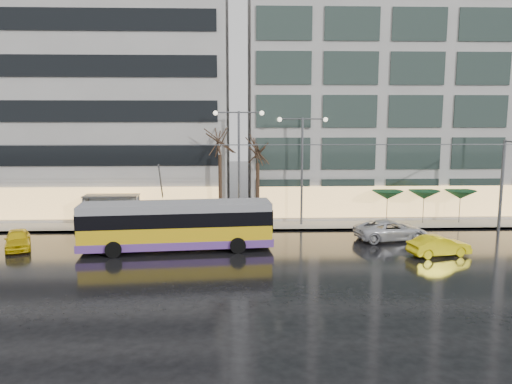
{
  "coord_description": "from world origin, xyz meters",
  "views": [
    {
      "loc": [
        1.95,
        -28.4,
        8.72
      ],
      "look_at": [
        3.14,
        5.0,
        3.66
      ],
      "focal_mm": 35.0,
      "sensor_mm": 36.0,
      "label": 1
    }
  ],
  "objects_px": {
    "bus_shelter": "(107,203)",
    "taxi_a": "(18,239)",
    "street_lamp_near": "(239,152)",
    "trolleybus": "(177,227)"
  },
  "relations": [
    {
      "from": "street_lamp_near",
      "to": "trolleybus",
      "type": "bearing_deg",
      "value": -120.22
    },
    {
      "from": "trolleybus",
      "to": "bus_shelter",
      "type": "height_order",
      "value": "trolleybus"
    },
    {
      "from": "trolleybus",
      "to": "street_lamp_near",
      "type": "xyz_separation_m",
      "value": [
        4.11,
        7.06,
        4.43
      ]
    },
    {
      "from": "trolleybus",
      "to": "bus_shelter",
      "type": "relative_size",
      "value": 3.0
    },
    {
      "from": "trolleybus",
      "to": "taxi_a",
      "type": "bearing_deg",
      "value": 176.34
    },
    {
      "from": "taxi_a",
      "to": "trolleybus",
      "type": "bearing_deg",
      "value": -25.88
    },
    {
      "from": "trolleybus",
      "to": "bus_shelter",
      "type": "xyz_separation_m",
      "value": [
        -6.27,
        6.95,
        0.4
      ]
    },
    {
      "from": "bus_shelter",
      "to": "taxi_a",
      "type": "xyz_separation_m",
      "value": [
        -4.36,
        -6.27,
        -1.31
      ]
    },
    {
      "from": "bus_shelter",
      "to": "taxi_a",
      "type": "bearing_deg",
      "value": -124.86
    },
    {
      "from": "bus_shelter",
      "to": "taxi_a",
      "type": "relative_size",
      "value": 1.09
    }
  ]
}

